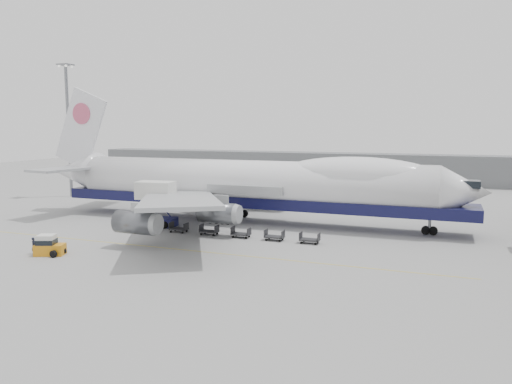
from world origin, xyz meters
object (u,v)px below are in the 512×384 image
at_px(airliner, 251,183).
at_px(ground_worker, 34,246).
at_px(baggage_tug, 49,246).
at_px(catering_truck, 156,201).

distance_m(airliner, ground_worker, 29.97).
bearing_deg(airliner, baggage_tug, -118.42).
bearing_deg(ground_worker, catering_truck, -24.67).
bearing_deg(baggage_tug, ground_worker, 163.54).
bearing_deg(baggage_tug, catering_truck, 61.11).
relative_size(airliner, ground_worker, 37.10).
height_order(catering_truck, ground_worker, catering_truck).
height_order(airliner, catering_truck, airliner).
bearing_deg(catering_truck, baggage_tug, -104.12).
relative_size(airliner, catering_truck, 10.80).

